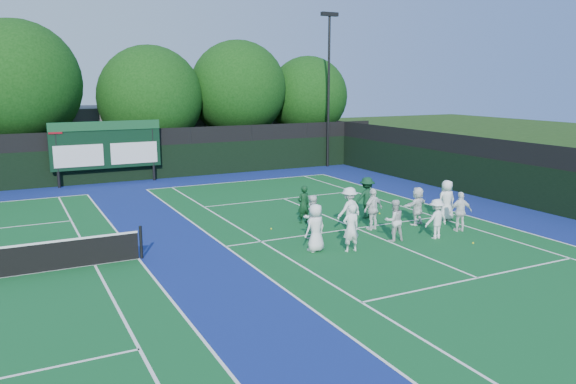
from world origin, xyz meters
name	(u,v)px	position (x,y,z in m)	size (l,w,h in m)	color
ground	(371,235)	(0.00, 0.00, 0.00)	(120.00, 120.00, 0.00)	#19360E
court_apron	(212,249)	(-6.00, 1.00, 0.00)	(34.00, 32.00, 0.01)	navy
near_court	(356,228)	(0.00, 1.00, 0.01)	(11.05, 23.85, 0.01)	#115224
back_fence	(124,158)	(-6.00, 16.00, 1.36)	(34.00, 0.08, 3.00)	black
divider_fence_right	(520,177)	(9.00, 1.00, 1.36)	(0.08, 32.00, 3.00)	black
scoreboard	(106,145)	(-7.01, 15.59, 2.19)	(6.00, 0.21, 3.55)	black
clubhouse	(158,133)	(-2.00, 24.00, 2.00)	(18.00, 6.00, 4.00)	#55555A
light_pole_right	(329,72)	(7.50, 15.70, 6.30)	(1.20, 0.30, 10.12)	black
tree_b	(20,87)	(-10.98, 19.58, 5.41)	(7.27, 7.27, 9.23)	black
tree_c	(152,101)	(-3.35, 19.58, 4.50)	(6.66, 6.66, 8.00)	black
tree_d	(240,91)	(2.71, 19.58, 5.04)	(6.56, 6.56, 8.50)	black
tree_e	(309,98)	(8.17, 19.58, 4.50)	(5.77, 5.77, 7.54)	black
tennis_ball_0	(319,244)	(-2.41, -0.27, 0.03)	(0.07, 0.07, 0.07)	yellow
tennis_ball_1	(354,213)	(1.37, 3.24, 0.03)	(0.07, 0.07, 0.07)	yellow
tennis_ball_2	(473,243)	(2.53, -2.68, 0.03)	(0.07, 0.07, 0.07)	yellow
tennis_ball_3	(271,229)	(-3.06, 2.38, 0.03)	(0.07, 0.07, 0.07)	yellow
tennis_ball_4	(380,213)	(2.28, 2.58, 0.03)	(0.07, 0.07, 0.07)	yellow
player_front_0	(316,228)	(-2.93, -0.88, 0.83)	(0.81, 0.53, 1.65)	white
player_front_1	(351,228)	(-1.88, -1.46, 0.83)	(0.60, 0.40, 1.65)	white
player_front_2	(394,220)	(0.24, -1.06, 0.76)	(0.74, 0.58, 1.53)	silver
player_front_3	(436,219)	(1.82, -1.52, 0.74)	(0.96, 0.55, 1.48)	white
player_front_4	(461,212)	(3.35, -1.15, 0.78)	(0.91, 0.38, 1.55)	white
player_back_0	(312,217)	(-2.26, 0.59, 0.81)	(0.79, 0.62, 1.63)	white
player_back_1	(349,209)	(-0.48, 0.79, 0.87)	(1.12, 0.64, 1.73)	white
player_back_2	(373,209)	(0.49, 0.59, 0.82)	(0.96, 0.40, 1.63)	white
player_back_3	(417,206)	(2.55, 0.43, 0.78)	(1.44, 0.46, 1.55)	white
player_back_4	(447,200)	(4.13, 0.47, 0.85)	(0.83, 0.54, 1.69)	white
coach_left	(303,204)	(-1.44, 2.71, 0.78)	(0.57, 0.37, 1.56)	#0E3519
coach_right	(367,198)	(1.34, 2.23, 0.89)	(1.14, 0.66, 1.77)	#0F381F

